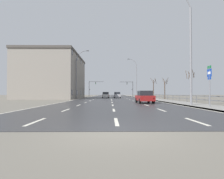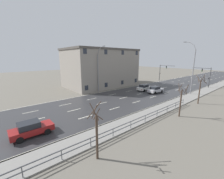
{
  "view_description": "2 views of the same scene",
  "coord_description": "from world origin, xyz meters",
  "px_view_note": "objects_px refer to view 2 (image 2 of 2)",
  "views": [
    {
      "loc": [
        -0.28,
        -5.96,
        1.26
      ],
      "look_at": [
        0.37,
        52.59,
        2.45
      ],
      "focal_mm": 29.2,
      "sensor_mm": 36.0,
      "label": 1
    },
    {
      "loc": [
        19.89,
        14.67,
        8.02
      ],
      "look_at": [
        0.0,
        31.39,
        2.22
      ],
      "focal_mm": 22.67,
      "sensor_mm": 36.0,
      "label": 2
    }
  ],
  "objects_px": {
    "street_lamp_midground": "(192,69)",
    "traffic_signal_left": "(163,70)",
    "street_lamp_left_bank": "(98,71)",
    "car_near_left": "(31,129)",
    "traffic_signal_right": "(207,74)",
    "brick_building": "(101,68)",
    "car_mid_centre": "(155,90)",
    "car_near_right": "(144,87)"
  },
  "relations": [
    {
      "from": "traffic_signal_right",
      "to": "brick_building",
      "type": "xyz_separation_m",
      "value": [
        -21.05,
        -20.27,
        1.62
      ]
    },
    {
      "from": "traffic_signal_left",
      "to": "car_near_right",
      "type": "bearing_deg",
      "value": -72.58
    },
    {
      "from": "car_mid_centre",
      "to": "street_lamp_left_bank",
      "type": "bearing_deg",
      "value": -129.99
    },
    {
      "from": "car_mid_centre",
      "to": "brick_building",
      "type": "distance_m",
      "value": 16.91
    },
    {
      "from": "traffic_signal_right",
      "to": "brick_building",
      "type": "relative_size",
      "value": 0.28
    },
    {
      "from": "car_near_left",
      "to": "street_lamp_midground",
      "type": "bearing_deg",
      "value": 82.99
    },
    {
      "from": "car_near_right",
      "to": "car_near_left",
      "type": "xyz_separation_m",
      "value": [
        5.56,
        -26.31,
        0.0
      ]
    },
    {
      "from": "brick_building",
      "to": "car_near_left",
      "type": "bearing_deg",
      "value": -50.56
    },
    {
      "from": "brick_building",
      "to": "street_lamp_left_bank",
      "type": "bearing_deg",
      "value": -39.28
    },
    {
      "from": "traffic_signal_left",
      "to": "brick_building",
      "type": "height_order",
      "value": "brick_building"
    },
    {
      "from": "traffic_signal_left",
      "to": "street_lamp_left_bank",
      "type": "bearing_deg",
      "value": -91.13
    },
    {
      "from": "street_lamp_midground",
      "to": "car_near_left",
      "type": "distance_m",
      "value": 31.72
    },
    {
      "from": "street_lamp_left_bank",
      "to": "car_near_left",
      "type": "height_order",
      "value": "street_lamp_left_bank"
    },
    {
      "from": "traffic_signal_right",
      "to": "car_near_left",
      "type": "height_order",
      "value": "traffic_signal_right"
    },
    {
      "from": "street_lamp_left_bank",
      "to": "car_near_left",
      "type": "bearing_deg",
      "value": -55.31
    },
    {
      "from": "street_lamp_left_bank",
      "to": "traffic_signal_right",
      "type": "relative_size",
      "value": 1.91
    },
    {
      "from": "traffic_signal_left",
      "to": "car_near_left",
      "type": "relative_size",
      "value": 1.38
    },
    {
      "from": "car_near_left",
      "to": "brick_building",
      "type": "distance_m",
      "value": 28.82
    },
    {
      "from": "car_near_left",
      "to": "car_mid_centre",
      "type": "bearing_deg",
      "value": 94.25
    },
    {
      "from": "car_near_right",
      "to": "brick_building",
      "type": "bearing_deg",
      "value": -163.97
    },
    {
      "from": "traffic_signal_right",
      "to": "traffic_signal_left",
      "type": "xyz_separation_m",
      "value": [
        -13.91,
        1.23,
        0.15
      ]
    },
    {
      "from": "traffic_signal_right",
      "to": "car_near_left",
      "type": "distance_m",
      "value": 42.46
    },
    {
      "from": "street_lamp_left_bank",
      "to": "traffic_signal_right",
      "type": "height_order",
      "value": "street_lamp_left_bank"
    },
    {
      "from": "street_lamp_left_bank",
      "to": "car_mid_centre",
      "type": "distance_m",
      "value": 14.04
    },
    {
      "from": "car_near_left",
      "to": "street_lamp_left_bank",
      "type": "bearing_deg",
      "value": 123.82
    },
    {
      "from": "traffic_signal_right",
      "to": "car_mid_centre",
      "type": "relative_size",
      "value": 1.33
    },
    {
      "from": "street_lamp_left_bank",
      "to": "car_mid_centre",
      "type": "relative_size",
      "value": 2.53
    },
    {
      "from": "street_lamp_midground",
      "to": "car_near_right",
      "type": "bearing_deg",
      "value": -151.39
    },
    {
      "from": "traffic_signal_right",
      "to": "car_near_right",
      "type": "distance_m",
      "value": 18.3
    },
    {
      "from": "traffic_signal_left",
      "to": "car_mid_centre",
      "type": "xyz_separation_m",
      "value": [
        8.59,
        -17.15,
        -3.01
      ]
    },
    {
      "from": "street_lamp_left_bank",
      "to": "street_lamp_midground",
      "type": "bearing_deg",
      "value": 44.53
    },
    {
      "from": "street_lamp_left_bank",
      "to": "traffic_signal_left",
      "type": "xyz_separation_m",
      "value": [
        0.53,
        26.9,
        -1.34
      ]
    },
    {
      "from": "brick_building",
      "to": "traffic_signal_left",
      "type": "bearing_deg",
      "value": 71.63
    },
    {
      "from": "traffic_signal_left",
      "to": "brick_building",
      "type": "distance_m",
      "value": 22.7
    },
    {
      "from": "car_near_right",
      "to": "brick_building",
      "type": "relative_size",
      "value": 0.21
    },
    {
      "from": "traffic_signal_right",
      "to": "car_near_left",
      "type": "bearing_deg",
      "value": -94.01
    },
    {
      "from": "car_near_left",
      "to": "brick_building",
      "type": "bearing_deg",
      "value": 128.57
    },
    {
      "from": "street_lamp_midground",
      "to": "brick_building",
      "type": "distance_m",
      "value": 23.32
    },
    {
      "from": "car_mid_centre",
      "to": "car_near_right",
      "type": "distance_m",
      "value": 3.2
    },
    {
      "from": "car_near_right",
      "to": "street_lamp_midground",
      "type": "bearing_deg",
      "value": 25.6
    },
    {
      "from": "street_lamp_midground",
      "to": "street_lamp_left_bank",
      "type": "relative_size",
      "value": 1.09
    },
    {
      "from": "street_lamp_midground",
      "to": "traffic_signal_left",
      "type": "relative_size",
      "value": 2.02
    }
  ]
}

